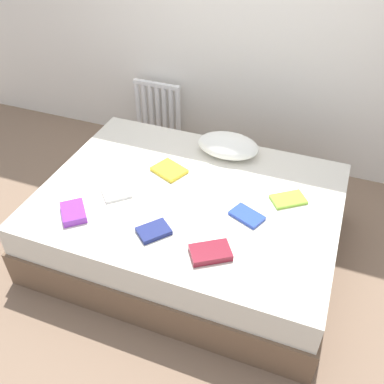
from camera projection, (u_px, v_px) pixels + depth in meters
name	position (u px, v px, depth m)	size (l,w,h in m)	color
ground_plane	(190.00, 246.00, 3.17)	(8.00, 8.00, 0.00)	#7F6651
bed	(189.00, 222.00, 3.01)	(2.00, 1.50, 0.50)	brown
radiator	(158.00, 109.00, 4.01)	(0.46, 0.04, 0.53)	white
pillow	(228.00, 146.00, 3.17)	(0.46, 0.30, 0.15)	white
textbook_white	(116.00, 192.00, 2.85)	(0.18, 0.17, 0.02)	white
textbook_blue	(247.00, 216.00, 2.67)	(0.20, 0.13, 0.03)	#2847B7
textbook_lime	(288.00, 200.00, 2.79)	(0.22, 0.14, 0.02)	#8CC638
textbook_yellow	(169.00, 170.00, 3.03)	(0.22, 0.17, 0.03)	yellow
textbook_maroon	(210.00, 253.00, 2.42)	(0.23, 0.15, 0.04)	maroon
textbook_navy	(154.00, 231.00, 2.56)	(0.19, 0.14, 0.03)	navy
textbook_purple	(73.00, 212.00, 2.67)	(0.20, 0.14, 0.05)	purple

